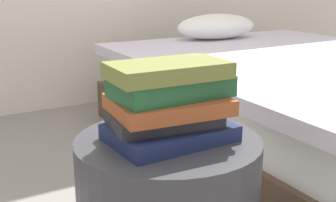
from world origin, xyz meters
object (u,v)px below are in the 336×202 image
object	(u,v)px
book_charcoal	(164,119)
book_rust	(167,104)
book_forest	(172,87)
bed	(303,101)
book_navy	(169,133)
book_olive	(168,70)

from	to	relation	value
book_charcoal	book_rust	bearing A→B (deg)	18.69
book_forest	bed	bearing A→B (deg)	28.72
book_charcoal	book_rust	distance (m)	0.04
book_navy	book_olive	size ratio (longest dim) A/B	1.05
book_navy	book_olive	xyz separation A→B (m)	(-0.00, -0.00, 0.16)
book_charcoal	book_navy	bearing A→B (deg)	-28.73
book_rust	book_olive	bearing A→B (deg)	-103.81
book_charcoal	book_olive	size ratio (longest dim) A/B	0.93
bed	book_rust	xyz separation A→B (m)	(-1.19, -0.65, 0.32)
book_navy	book_forest	xyz separation A→B (m)	(0.01, 0.00, 0.11)
book_navy	bed	bearing A→B (deg)	27.56
book_olive	book_navy	bearing A→B (deg)	17.64
bed	book_forest	xyz separation A→B (m)	(-1.18, -0.65, 0.36)
book_forest	book_olive	distance (m)	0.05
book_rust	book_forest	bearing A→B (deg)	-17.98
book_rust	book_olive	xyz separation A→B (m)	(-0.00, -0.01, 0.09)
bed	book_navy	xyz separation A→B (m)	(-1.19, -0.66, 0.25)
bed	book_navy	distance (m)	1.39
book_navy	book_rust	world-z (taller)	book_rust
book_charcoal	book_olive	world-z (taller)	book_olive
bed	book_charcoal	size ratio (longest dim) A/B	7.98
bed	book_charcoal	distance (m)	1.40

